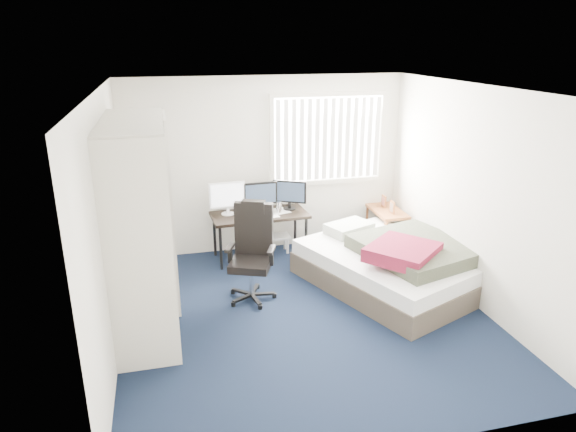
% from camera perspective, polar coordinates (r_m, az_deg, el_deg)
% --- Properties ---
extents(ground, '(4.20, 4.20, 0.00)m').
position_cam_1_polar(ground, '(5.93, 1.92, -10.92)').
color(ground, black).
rests_on(ground, ground).
extents(room_shell, '(4.20, 4.20, 4.20)m').
position_cam_1_polar(room_shell, '(5.33, 2.10, 3.27)').
color(room_shell, silver).
rests_on(room_shell, ground).
extents(window_assembly, '(1.72, 0.09, 1.32)m').
position_cam_1_polar(window_assembly, '(7.47, 4.48, 8.53)').
color(window_assembly, white).
rests_on(window_assembly, ground).
extents(closet, '(0.64, 1.84, 2.22)m').
position_cam_1_polar(closet, '(5.45, -15.89, 1.14)').
color(closet, beige).
rests_on(closet, ground).
extents(desk, '(1.38, 0.69, 1.12)m').
position_cam_1_polar(desk, '(7.17, -3.21, 0.67)').
color(desk, black).
rests_on(desk, ground).
extents(office_chair, '(0.72, 0.72, 1.17)m').
position_cam_1_polar(office_chair, '(6.14, -4.00, -5.10)').
color(office_chair, black).
rests_on(office_chair, ground).
extents(footstool, '(0.32, 0.25, 0.26)m').
position_cam_1_polar(footstool, '(7.48, -1.07, -2.58)').
color(footstool, white).
rests_on(footstool, ground).
extents(nightstand, '(0.41, 0.82, 0.74)m').
position_cam_1_polar(nightstand, '(7.80, 10.89, 0.26)').
color(nightstand, brown).
rests_on(nightstand, ground).
extents(bed, '(2.27, 2.56, 0.69)m').
position_cam_1_polar(bed, '(6.59, 11.64, -5.23)').
color(bed, '#463D32').
rests_on(bed, ground).
extents(pine_box, '(0.41, 0.33, 0.28)m').
position_cam_1_polar(pine_box, '(5.42, -14.61, -13.01)').
color(pine_box, tan).
rests_on(pine_box, ground).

